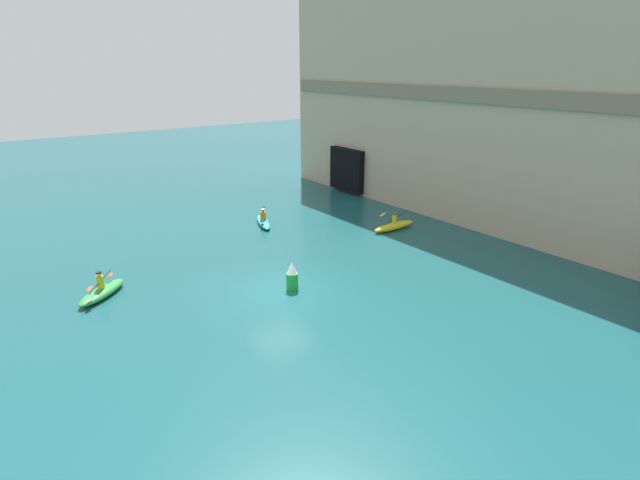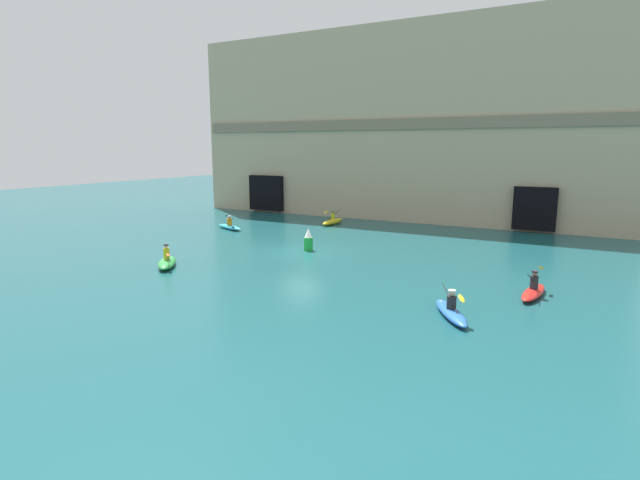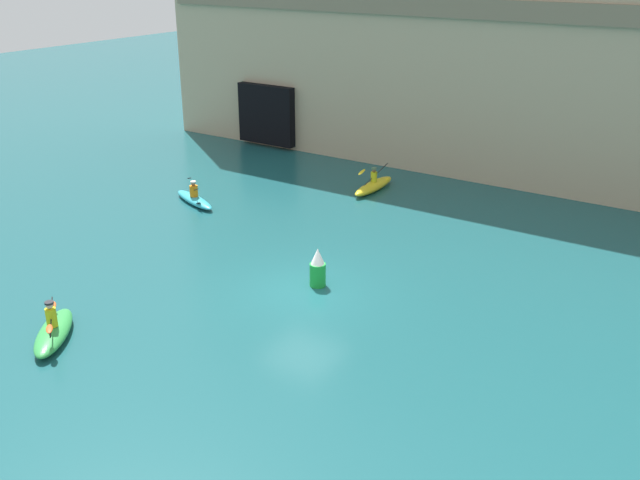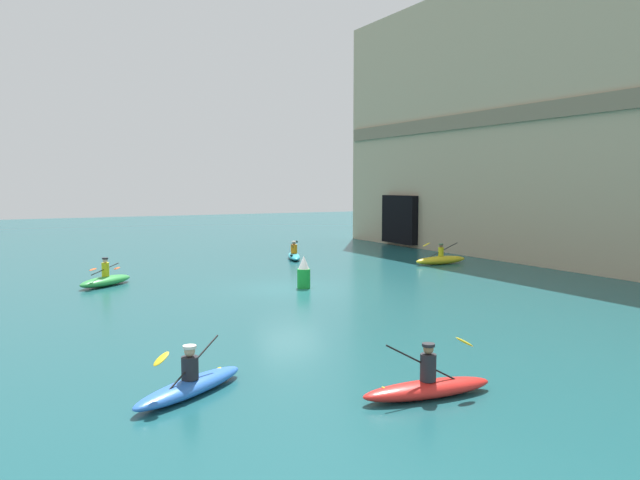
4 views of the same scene
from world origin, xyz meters
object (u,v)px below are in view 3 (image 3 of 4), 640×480
(kayak_cyan, at_px, (194,199))
(kayak_yellow, at_px, (374,185))
(kayak_green, at_px, (54,331))
(marker_buoy, at_px, (318,269))

(kayak_cyan, bearing_deg, kayak_yellow, -113.14)
(kayak_cyan, height_order, kayak_green, kayak_green)
(kayak_yellow, bearing_deg, kayak_green, 176.60)
(kayak_green, bearing_deg, kayak_cyan, -15.41)
(kayak_yellow, height_order, marker_buoy, marker_buoy)
(kayak_cyan, relative_size, kayak_yellow, 0.96)
(kayak_green, relative_size, marker_buoy, 2.03)
(kayak_green, bearing_deg, kayak_yellow, -41.98)
(kayak_green, distance_m, marker_buoy, 8.33)
(kayak_yellow, bearing_deg, kayak_cyan, 136.02)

